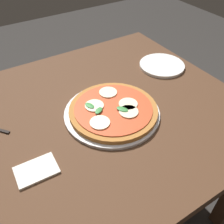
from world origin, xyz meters
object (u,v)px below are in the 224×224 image
(serving_tray, at_px, (112,113))
(plate_white, at_px, (162,65))
(pizza, at_px, (113,110))
(dining_table, at_px, (98,129))
(napkin, at_px, (36,170))

(serving_tray, height_order, plate_white, plate_white)
(serving_tray, bearing_deg, pizza, -44.01)
(dining_table, relative_size, plate_white, 5.27)
(dining_table, height_order, serving_tray, serving_tray)
(serving_tray, relative_size, napkin, 2.90)
(dining_table, distance_m, plate_white, 0.47)
(dining_table, relative_size, napkin, 9.07)
(pizza, xyz_separation_m, napkin, (-0.35, -0.10, -0.02))
(dining_table, xyz_separation_m, napkin, (-0.31, -0.15, 0.11))
(serving_tray, distance_m, napkin, 0.36)
(serving_tray, relative_size, plate_white, 1.69)
(dining_table, xyz_separation_m, serving_tray, (0.04, -0.05, 0.11))
(napkin, bearing_deg, serving_tray, 16.48)
(dining_table, bearing_deg, plate_white, 15.26)
(plate_white, bearing_deg, dining_table, -164.74)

